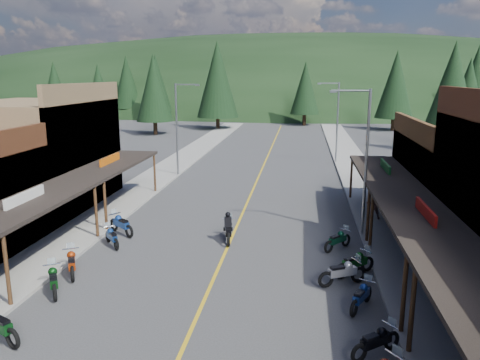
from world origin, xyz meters
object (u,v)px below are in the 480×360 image
at_px(streetlight_2, 364,156).
at_px(streetlight_1, 178,125).
at_px(pine_0, 55,88).
at_px(bike_east_10, 338,239).
at_px(pine_1, 156,83).
at_px(pine_5, 476,79).
at_px(shop_west_3, 37,155).
at_px(bike_east_8, 343,271).
at_px(pine_2, 217,79).
at_px(pedestrian_east_b, 373,204).
at_px(pine_11, 452,89).
at_px(pine_9, 468,94).
at_px(pine_8, 99,97).
at_px(streetlight_3, 336,119).
at_px(pine_4, 396,84).
at_px(bike_east_6, 376,340).
at_px(bike_west_10, 121,223).
at_px(pine_7, 127,82).
at_px(shop_east_3, 472,181).
at_px(bike_east_7, 361,295).
at_px(pine_3, 305,88).
at_px(bike_west_7, 53,279).
at_px(bike_west_9, 112,236).
at_px(rider_on_bike, 229,229).
at_px(pine_10, 154,88).
at_px(bike_west_8, 72,262).
at_px(bike_east_9, 355,262).

bearing_deg(streetlight_2, streetlight_1, 134.80).
distance_m(pine_0, bike_east_10, 72.74).
bearing_deg(pine_1, pine_5, 1.97).
height_order(shop_west_3, streetlight_2, shop_west_3).
xyz_separation_m(bike_east_8, bike_east_10, (0.09, 4.15, -0.05)).
bearing_deg(pine_5, shop_west_3, -128.21).
xyz_separation_m(pine_2, pedestrian_east_b, (18.07, -47.14, -6.94)).
bearing_deg(bike_east_8, pine_11, 132.11).
bearing_deg(streetlight_1, pine_9, 36.62).
bearing_deg(pine_8, streetlight_3, -19.05).
height_order(streetlight_3, pine_5, pine_5).
bearing_deg(pine_8, pine_4, 26.57).
bearing_deg(streetlight_2, pine_11, 66.49).
bearing_deg(bike_east_6, pine_8, 175.63).
bearing_deg(bike_west_10, streetlight_3, 8.83).
xyz_separation_m(pine_4, pine_7, (-50.00, 16.00, 0.00)).
relative_size(pine_8, bike_east_10, 5.00).
xyz_separation_m(shop_east_3, pedestrian_east_b, (-5.69, -0.44, -1.48)).
relative_size(pine_5, bike_east_7, 7.01).
relative_size(pine_3, bike_east_7, 5.51).
height_order(pine_2, bike_west_7, pine_2).
distance_m(bike_west_9, bike_east_6, 14.63).
bearing_deg(bike_west_9, streetlight_2, -25.22).
relative_size(bike_east_7, bike_east_8, 0.91).
relative_size(pine_11, rider_on_bike, 5.34).
distance_m(streetlight_3, pine_2, 32.92).
relative_size(shop_west_3, bike_east_8, 4.98).
bearing_deg(streetlight_1, rider_on_bike, -66.58).
relative_size(pine_2, pine_5, 1.00).
bearing_deg(streetlight_1, pine_11, 30.70).
xyz_separation_m(bike_west_9, rider_on_bike, (5.88, 1.55, 0.13)).
relative_size(shop_west_3, streetlight_3, 1.36).
height_order(pine_10, bike_west_8, pine_10).
distance_m(bike_east_8, bike_east_10, 4.15).
bearing_deg(bike_west_8, pine_11, 26.64).
bearing_deg(bike_west_8, pine_0, 90.92).
xyz_separation_m(pine_2, bike_west_10, (3.82, -51.57, -7.34)).
relative_size(pine_10, pine_11, 0.94).
height_order(bike_west_9, pedestrian_east_b, pedestrian_east_b).
bearing_deg(streetlight_3, pedestrian_east_b, -86.67).
distance_m(pine_10, bike_west_8, 50.79).
bearing_deg(pine_5, pedestrian_east_b, -112.99).
height_order(streetlight_2, pine_2, pine_2).
bearing_deg(pine_0, pine_11, -21.80).
distance_m(streetlight_1, bike_east_10, 20.99).
height_order(pine_2, pine_11, pine_2).
bearing_deg(pine_3, pine_11, -60.26).
xyz_separation_m(pine_3, pine_7, (-36.00, 10.00, 0.75)).
distance_m(bike_west_8, bike_east_9, 12.54).
relative_size(streetlight_3, pine_3, 0.73).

